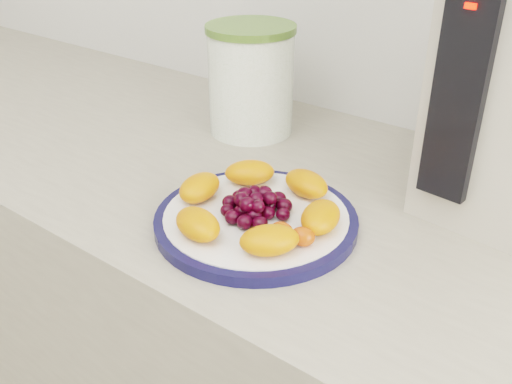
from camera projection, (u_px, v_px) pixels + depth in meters
The scene contains 7 objects.
plate_rim at pixel (256, 220), 0.75m from camera, with size 0.27×0.27×0.01m, color #11133C.
plate_face at pixel (256, 220), 0.74m from camera, with size 0.24×0.24×0.02m, color white.
canister at pixel (251, 83), 0.99m from camera, with size 0.15×0.15×0.18m, color #507128.
canister_lid at pixel (251, 28), 0.94m from camera, with size 0.15×0.15×0.01m, color #547430.
appliance_panel at pixel (459, 95), 0.66m from camera, with size 0.06×0.02×0.26m, color black.
appliance_led at pixel (471, 6), 0.60m from camera, with size 0.01×0.01×0.01m, color #FF0C05.
fruit_plate at pixel (258, 204), 0.73m from camera, with size 0.23×0.23×0.03m.
Camera 1 is at (0.30, 0.57, 1.30)m, focal length 40.00 mm.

